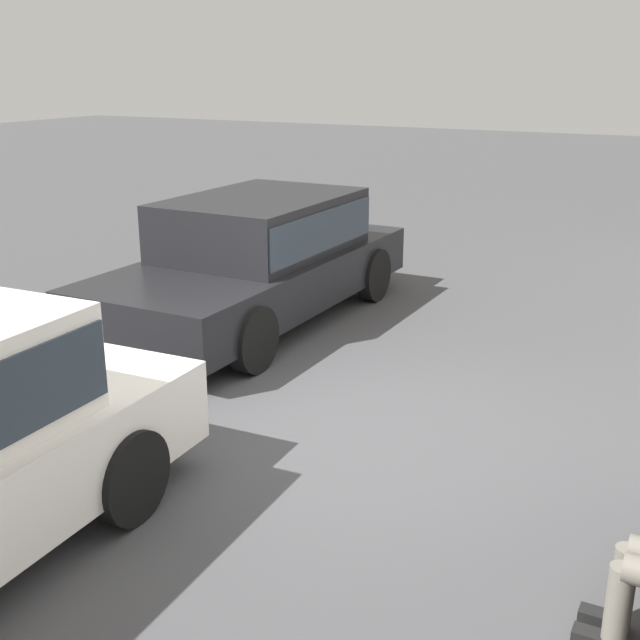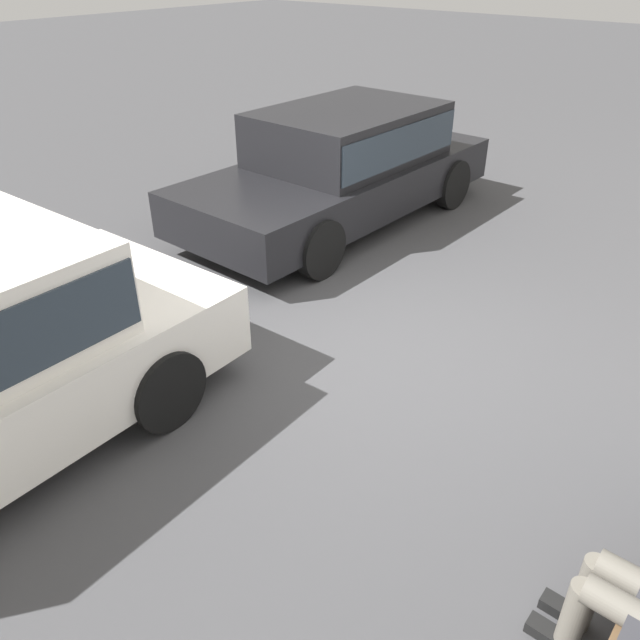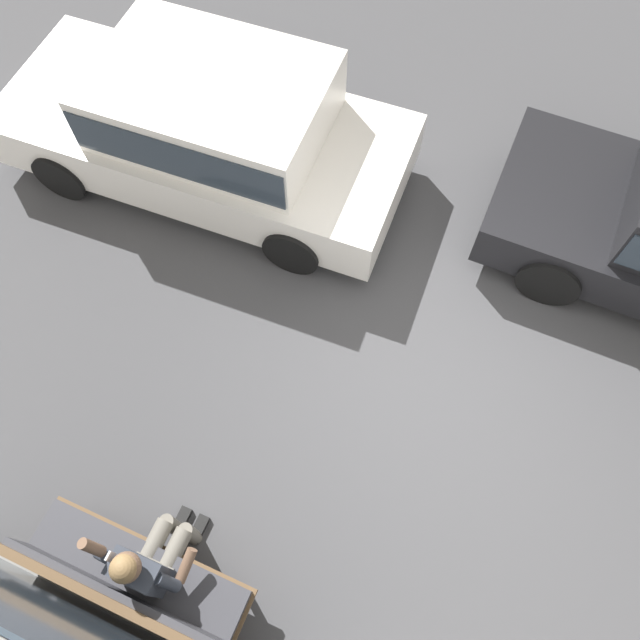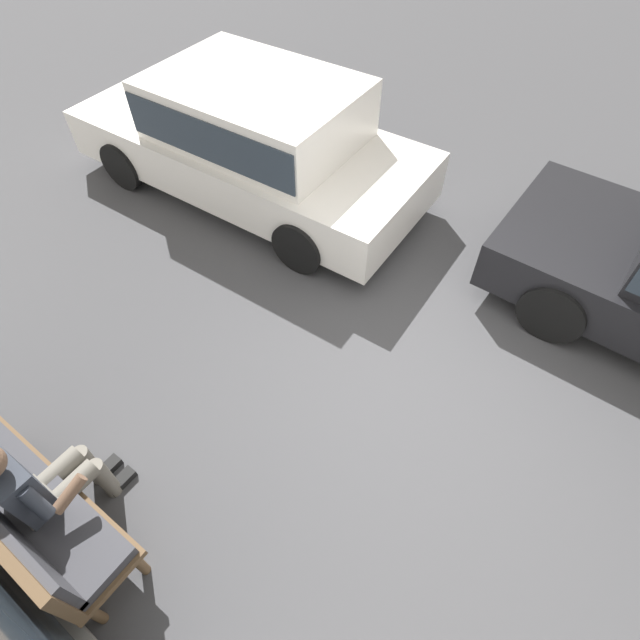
# 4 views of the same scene
# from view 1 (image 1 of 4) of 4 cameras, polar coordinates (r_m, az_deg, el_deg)

# --- Properties ---
(ground_plane) EXTENTS (60.00, 60.00, 0.00)m
(ground_plane) POSITION_cam_1_polar(r_m,az_deg,el_deg) (6.50, 1.13, -8.12)
(ground_plane) COLOR #424244
(parked_car_near) EXTENTS (4.47, 1.95, 1.41)m
(parked_car_near) POSITION_cam_1_polar(r_m,az_deg,el_deg) (9.17, -4.46, 4.76)
(parked_car_near) COLOR black
(parked_car_near) RESTS_ON ground_plane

